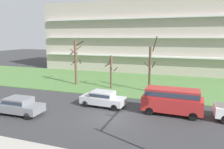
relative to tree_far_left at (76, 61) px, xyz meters
The scene contains 9 objects.
ground 14.00m from the tree_far_left, 49.45° to the right, with size 160.00×160.00×0.00m, color #38383A.
grass_lawn_strip 10.16m from the tree_far_left, 22.72° to the left, with size 80.00×16.00×0.08m, color #547F42.
apartment_building 20.53m from the tree_far_left, 64.20° to the left, with size 44.70×14.05×13.53m.
tree_far_left is the anchor object (origin of this frame).
tree_left 5.68m from the tree_far_left, ahead, with size 1.98×1.28×4.47m.
tree_center 10.72m from the tree_far_left, ahead, with size 1.57×1.58×6.98m.
sedan_silver_center_left 10.91m from the tree_far_left, 47.46° to the right, with size 4.49×2.04×1.57m.
sedan_gray_center_right 12.61m from the tree_far_left, 85.95° to the right, with size 4.44×1.90×1.57m.
van_red_near_right 15.99m from the tree_far_left, 29.50° to the right, with size 5.27×2.18×2.36m.
Camera 1 is at (5.77, -16.29, 6.91)m, focal length 33.72 mm.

